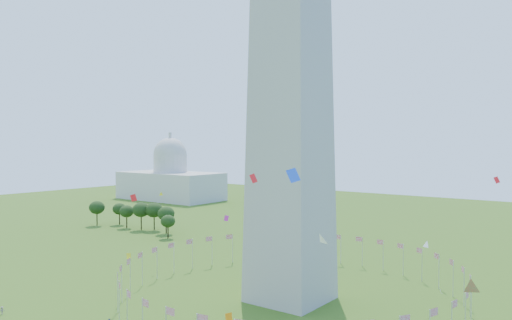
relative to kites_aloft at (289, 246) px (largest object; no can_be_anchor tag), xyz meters
The scene contains 4 objects.
flag_ring 33.84m from the kites_aloft, 122.59° to the left, with size 80.24×80.24×9.00m.
capitol_building 250.58m from the kites_aloft, 141.61° to the left, with size 70.00×35.00×46.00m, color beige, non-canonical shape.
kites_aloft is the anchor object (origin of this frame).
tree_line_west 139.85m from the kites_aloft, 151.27° to the left, with size 54.78×15.39×11.66m.
Camera 1 is at (64.86, -49.53, 37.75)m, focal length 35.00 mm.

